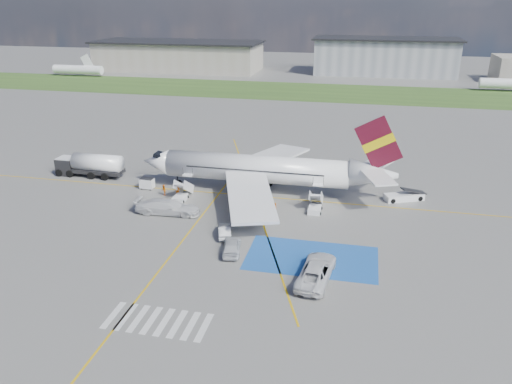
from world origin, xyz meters
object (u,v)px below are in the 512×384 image
gpu_cart (147,184)px  belt_loader (404,197)px  airliner (267,170)px  fuel_tanker (90,167)px  van_white_b (167,205)px  car_silver_b (224,230)px  van_white_a (316,268)px  car_silver_a (232,246)px

gpu_cart → belt_loader: 36.56m
airliner → gpu_cart: airliner is taller
airliner → fuel_tanker: airliner is taller
fuel_tanker → belt_loader: bearing=1.2°
van_white_b → gpu_cart: bearing=36.4°
car_silver_b → van_white_b: size_ratio=0.64×
airliner → van_white_b: airliner is taller
fuel_tanker → van_white_a: size_ratio=1.68×
airliner → car_silver_a: size_ratio=7.77×
belt_loader → van_white_b: van_white_b is taller
fuel_tanker → gpu_cart: (10.81, -3.26, -0.78)m
fuel_tanker → car_silver_b: 30.28m
van_white_b → fuel_tanker: bearing=54.6°
car_silver_a → van_white_a: van_white_a is taller
belt_loader → van_white_a: 25.11m
gpu_cart → van_white_b: 10.01m
van_white_a → van_white_b: size_ratio=1.00×
van_white_b → car_silver_b: bearing=-119.7°
belt_loader → car_silver_b: (-21.24, -15.89, 0.24)m
car_silver_a → van_white_a: bearing=149.8°
gpu_cart → van_white_a: size_ratio=0.32×
gpu_cart → belt_loader: (36.39, 3.58, -0.30)m
fuel_tanker → car_silver_a: size_ratio=2.25×
belt_loader → van_white_a: (-9.74, -23.14, 0.75)m
belt_loader → gpu_cart: bearing=161.2°
fuel_tanker → van_white_b: 20.34m
airliner → fuel_tanker: bearing=178.4°
airliner → gpu_cart: size_ratio=18.28×
gpu_cart → van_white_b: van_white_b is taller
airliner → van_white_a: airliner is taller
belt_loader → van_white_b: size_ratio=0.94×
gpu_cart → car_silver_a: bearing=-41.3°
car_silver_a → van_white_a: 10.19m
belt_loader → van_white_a: bearing=-137.2°
airliner → van_white_b: 15.18m
gpu_cart → van_white_b: (6.28, -7.77, 0.51)m
car_silver_b → gpu_cart: bearing=-56.5°
fuel_tanker → car_silver_a: (27.86, -19.38, -0.71)m
car_silver_a → fuel_tanker: bearing=-45.4°
fuel_tanker → van_white_a: fuel_tanker is taller
fuel_tanker → car_silver_a: fuel_tanker is taller
car_silver_a → van_white_b: 13.64m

